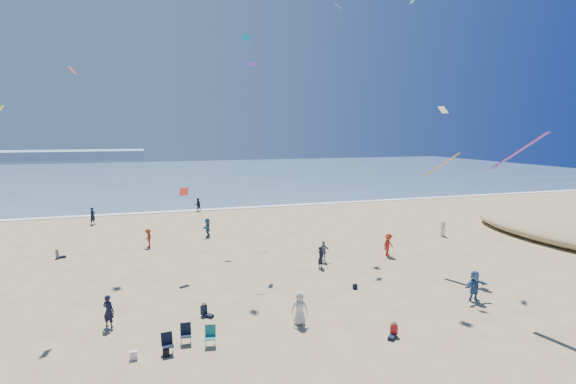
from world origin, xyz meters
name	(u,v)px	position (x,y,z in m)	size (l,w,h in m)	color
ocean	(167,175)	(0.00, 95.00, 0.03)	(220.00, 100.00, 0.06)	#476B84
surf_line	(187,211)	(0.00, 45.00, 0.04)	(220.00, 1.20, 0.08)	white
standing_flyers	(267,258)	(3.42, 17.58, 0.90)	(40.52, 50.69, 1.92)	black
seated_group	(268,329)	(0.54, 6.74, 0.42)	(20.21, 33.76, 0.84)	silver
chair_cluster	(188,338)	(-3.43, 6.78, 0.50)	(2.68, 1.45, 1.00)	black
white_tote	(134,355)	(-5.92, 6.46, 0.20)	(0.35, 0.20, 0.40)	white
black_backpack	(166,353)	(-4.49, 6.27, 0.19)	(0.30, 0.22, 0.38)	black
navy_bag	(355,286)	(7.86, 11.74, 0.17)	(0.28, 0.18, 0.34)	black
kites_aloft	(373,70)	(9.58, 13.22, 14.36)	(36.88, 37.64, 27.30)	#0ABBDA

